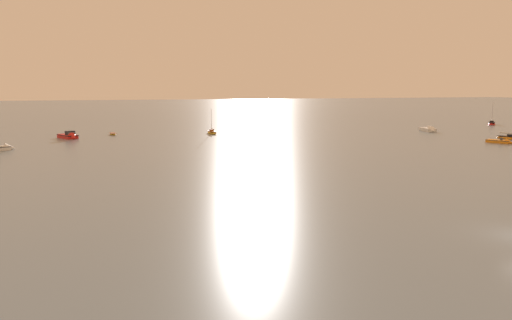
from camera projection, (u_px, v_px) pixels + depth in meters
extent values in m
ellipsoid|color=gold|center=(212.00, 133.00, 104.11)|extent=(1.64, 5.00, 0.86)
cube|color=brown|center=(212.00, 131.00, 104.06)|extent=(1.47, 4.25, 0.09)
cube|color=brown|center=(212.00, 130.00, 104.26)|extent=(0.87, 1.22, 0.31)
cylinder|color=#B7BABF|center=(211.00, 120.00, 104.12)|extent=(0.09, 0.09, 4.71)
cylinder|color=beige|center=(212.00, 129.00, 103.40)|extent=(0.22, 2.74, 0.17)
cube|color=white|center=(428.00, 130.00, 109.87)|extent=(3.34, 5.40, 0.99)
cone|color=white|center=(433.00, 131.00, 107.28)|extent=(2.33, 2.04, 1.98)
cube|color=silver|center=(428.00, 128.00, 109.75)|extent=(3.41, 5.52, 0.11)
cube|color=silver|center=(429.00, 127.00, 108.99)|extent=(0.75, 0.60, 0.55)
cube|color=black|center=(423.00, 129.00, 112.26)|extent=(0.46, 0.40, 0.70)
cube|color=red|center=(68.00, 137.00, 94.26)|extent=(4.10, 5.50, 1.00)
cone|color=red|center=(74.00, 138.00, 92.39)|extent=(2.50, 2.30, 2.01)
cube|color=black|center=(68.00, 135.00, 94.16)|extent=(4.19, 5.62, 0.11)
cube|color=black|center=(70.00, 133.00, 93.28)|extent=(1.96, 1.79, 0.78)
cube|color=#384751|center=(71.00, 133.00, 92.84)|extent=(1.49, 0.91, 0.62)
cube|color=black|center=(62.00, 135.00, 95.98)|extent=(0.50, 0.45, 0.71)
cube|color=orange|center=(498.00, 142.00, 86.28)|extent=(3.07, 4.05, 0.74)
cone|color=orange|center=(510.00, 143.00, 84.93)|extent=(1.85, 1.71, 1.48)
cube|color=#33383F|center=(498.00, 140.00, 86.21)|extent=(3.14, 4.14, 0.08)
cube|color=#33383F|center=(501.00, 139.00, 85.80)|extent=(0.59, 0.51, 0.41)
cube|color=black|center=(487.00, 140.00, 87.52)|extent=(0.37, 0.34, 0.52)
ellipsoid|color=red|center=(492.00, 124.00, 129.73)|extent=(5.37, 5.26, 0.99)
cube|color=black|center=(492.00, 122.00, 129.67)|extent=(4.63, 4.53, 0.10)
cube|color=black|center=(492.00, 121.00, 129.38)|extent=(1.68, 1.67, 0.36)
cylinder|color=#B7BABF|center=(492.00, 112.00, 128.80)|extent=(0.10, 0.10, 5.44)
cylinder|color=beige|center=(492.00, 120.00, 130.21)|extent=(2.41, 2.33, 0.20)
ellipsoid|color=orange|center=(510.00, 138.00, 92.61)|extent=(2.82, 5.34, 0.88)
cube|color=black|center=(510.00, 136.00, 92.56)|extent=(2.47, 4.56, 0.09)
cube|color=black|center=(511.00, 135.00, 92.31)|extent=(1.15, 1.41, 0.32)
cylinder|color=beige|center=(507.00, 133.00, 93.00)|extent=(0.88, 2.76, 0.18)
ellipsoid|color=gold|center=(113.00, 134.00, 101.33)|extent=(1.53, 3.47, 0.53)
cube|color=brown|center=(113.00, 133.00, 101.30)|extent=(1.47, 3.20, 0.07)
cube|color=brown|center=(113.00, 133.00, 101.31)|extent=(1.05, 0.33, 0.05)
cone|color=white|center=(10.00, 148.00, 76.74)|extent=(1.89, 2.15, 1.81)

